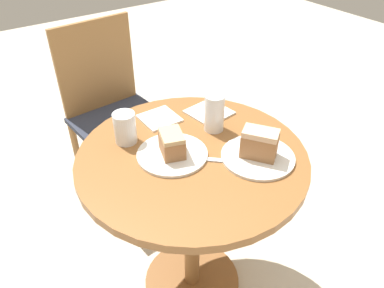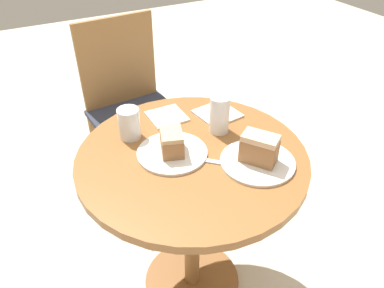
{
  "view_description": "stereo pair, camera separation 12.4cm",
  "coord_description": "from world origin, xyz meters",
  "px_view_note": "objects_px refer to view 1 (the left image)",
  "views": [
    {
      "loc": [
        -0.58,
        -0.83,
        1.51
      ],
      "look_at": [
        0.0,
        0.0,
        0.78
      ],
      "focal_mm": 35.0,
      "sensor_mm": 36.0,
      "label": 1
    },
    {
      "loc": [
        -0.47,
        -0.89,
        1.51
      ],
      "look_at": [
        0.0,
        0.0,
        0.78
      ],
      "focal_mm": 35.0,
      "sensor_mm": 36.0,
      "label": 2
    }
  ],
  "objects_px": {
    "plate_far": "(258,157)",
    "glass_lemonade": "(125,130)",
    "chair": "(115,111)",
    "cake_slice_near": "(172,143)",
    "cake_slice_far": "(259,143)",
    "glass_water": "(214,115)",
    "plate_near": "(172,154)"
  },
  "relations": [
    {
      "from": "plate_near",
      "to": "cake_slice_near",
      "type": "bearing_deg",
      "value": -153.43
    },
    {
      "from": "plate_near",
      "to": "cake_slice_far",
      "type": "bearing_deg",
      "value": -37.78
    },
    {
      "from": "plate_far",
      "to": "glass_lemonade",
      "type": "relative_size",
      "value": 2.18
    },
    {
      "from": "plate_far",
      "to": "cake_slice_far",
      "type": "height_order",
      "value": "cake_slice_far"
    },
    {
      "from": "cake_slice_far",
      "to": "glass_lemonade",
      "type": "height_order",
      "value": "glass_lemonade"
    },
    {
      "from": "plate_near",
      "to": "glass_lemonade",
      "type": "relative_size",
      "value": 2.12
    },
    {
      "from": "plate_far",
      "to": "cake_slice_far",
      "type": "bearing_deg",
      "value": -135.0
    },
    {
      "from": "plate_near",
      "to": "plate_far",
      "type": "relative_size",
      "value": 0.97
    },
    {
      "from": "glass_water",
      "to": "cake_slice_far",
      "type": "bearing_deg",
      "value": -86.24
    },
    {
      "from": "chair",
      "to": "glass_water",
      "type": "bearing_deg",
      "value": -87.2
    },
    {
      "from": "cake_slice_far",
      "to": "glass_lemonade",
      "type": "xyz_separation_m",
      "value": [
        -0.32,
        0.34,
        -0.01
      ]
    },
    {
      "from": "chair",
      "to": "cake_slice_near",
      "type": "bearing_deg",
      "value": -103.26
    },
    {
      "from": "glass_lemonade",
      "to": "plate_far",
      "type": "bearing_deg",
      "value": -47.03
    },
    {
      "from": "plate_near",
      "to": "cake_slice_near",
      "type": "relative_size",
      "value": 2.01
    },
    {
      "from": "chair",
      "to": "cake_slice_far",
      "type": "bearing_deg",
      "value": -87.98
    },
    {
      "from": "glass_water",
      "to": "chair",
      "type": "bearing_deg",
      "value": 97.09
    },
    {
      "from": "glass_water",
      "to": "plate_near",
      "type": "bearing_deg",
      "value": -167.64
    },
    {
      "from": "cake_slice_far",
      "to": "glass_lemonade",
      "type": "bearing_deg",
      "value": 132.97
    },
    {
      "from": "chair",
      "to": "glass_lemonade",
      "type": "xyz_separation_m",
      "value": [
        -0.21,
        -0.61,
        0.3
      ]
    },
    {
      "from": "chair",
      "to": "glass_water",
      "type": "distance_m",
      "value": 0.79
    },
    {
      "from": "cake_slice_near",
      "to": "plate_far",
      "type": "bearing_deg",
      "value": -37.78
    },
    {
      "from": "glass_lemonade",
      "to": "glass_water",
      "type": "relative_size",
      "value": 0.8
    },
    {
      "from": "cake_slice_far",
      "to": "glass_water",
      "type": "xyz_separation_m",
      "value": [
        -0.01,
        0.22,
        0.0
      ]
    },
    {
      "from": "chair",
      "to": "glass_lemonade",
      "type": "height_order",
      "value": "chair"
    },
    {
      "from": "chair",
      "to": "cake_slice_far",
      "type": "xyz_separation_m",
      "value": [
        0.1,
        -0.95,
        0.31
      ]
    },
    {
      "from": "chair",
      "to": "cake_slice_far",
      "type": "relative_size",
      "value": 7.01
    },
    {
      "from": "plate_far",
      "to": "chair",
      "type": "bearing_deg",
      "value": 96.32
    },
    {
      "from": "plate_far",
      "to": "cake_slice_near",
      "type": "relative_size",
      "value": 2.06
    },
    {
      "from": "plate_far",
      "to": "glass_lemonade",
      "type": "distance_m",
      "value": 0.46
    },
    {
      "from": "cake_slice_near",
      "to": "cake_slice_far",
      "type": "height_order",
      "value": "cake_slice_far"
    },
    {
      "from": "plate_far",
      "to": "plate_near",
      "type": "bearing_deg",
      "value": 142.22
    },
    {
      "from": "cake_slice_near",
      "to": "glass_water",
      "type": "relative_size",
      "value": 0.84
    }
  ]
}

